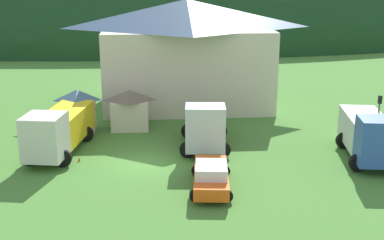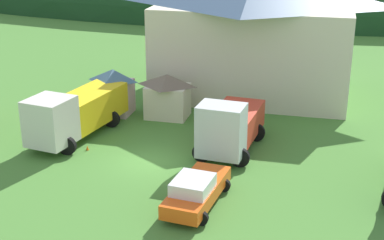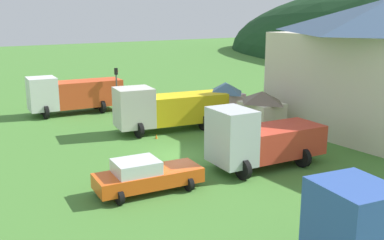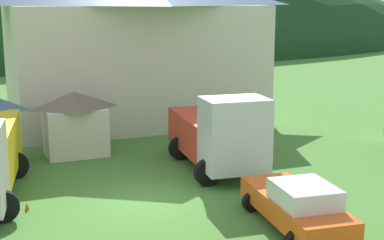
{
  "view_description": "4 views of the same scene",
  "coord_description": "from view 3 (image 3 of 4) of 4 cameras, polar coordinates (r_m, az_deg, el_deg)",
  "views": [
    {
      "loc": [
        0.52,
        -30.29,
        11.72
      ],
      "look_at": [
        3.22,
        2.56,
        2.04
      ],
      "focal_mm": 47.46,
      "sensor_mm": 36.0,
      "label": 1
    },
    {
      "loc": [
        9.33,
        -27.71,
        13.33
      ],
      "look_at": [
        1.31,
        4.51,
        1.05
      ],
      "focal_mm": 52.37,
      "sensor_mm": 36.0,
      "label": 2
    },
    {
      "loc": [
        21.73,
        -13.74,
        8.4
      ],
      "look_at": [
        -1.28,
        1.69,
        1.76
      ],
      "focal_mm": 42.03,
      "sensor_mm": 36.0,
      "label": 3
    },
    {
      "loc": [
        -5.92,
        -19.19,
        7.29
      ],
      "look_at": [
        4.27,
        6.13,
        1.54
      ],
      "focal_mm": 53.4,
      "sensor_mm": 36.0,
      "label": 4
    }
  ],
  "objects": [
    {
      "name": "ground_plane",
      "position": [
        27.05,
        -1.47,
        -4.61
      ],
      "size": [
        200.0,
        200.0,
        0.0
      ],
      "primitive_type": "plane",
      "color": "#477F33"
    },
    {
      "name": "play_shed_cream",
      "position": [
        31.99,
        8.81,
        1.01
      ],
      "size": [
        3.05,
        2.39,
        3.06
      ],
      "color": "beige",
      "rests_on": "ground"
    },
    {
      "name": "play_shed_pink",
      "position": [
        34.71,
        4.24,
        2.26
      ],
      "size": [
        2.63,
        2.27,
        3.23
      ],
      "color": "beige",
      "rests_on": "ground"
    },
    {
      "name": "heavy_rig_white",
      "position": [
        39.42,
        -14.94,
        3.28
      ],
      "size": [
        3.6,
        7.91,
        3.25
      ],
      "rotation": [
        0.0,
        0.0,
        -1.67
      ],
      "color": "white",
      "rests_on": "ground"
    },
    {
      "name": "flatbed_truck_yellow",
      "position": [
        32.5,
        -3.28,
        1.57
      ],
      "size": [
        3.98,
        8.46,
        3.31
      ],
      "rotation": [
        0.0,
        0.0,
        -1.74
      ],
      "color": "silver",
      "rests_on": "ground"
    },
    {
      "name": "tow_truck_silver",
      "position": [
        24.94,
        8.53,
        -2.36
      ],
      "size": [
        3.69,
        6.81,
        3.51
      ],
      "rotation": [
        0.0,
        0.0,
        -1.66
      ],
      "color": "silver",
      "rests_on": "ground"
    },
    {
      "name": "service_pickup_orange",
      "position": [
        21.69,
        -5.88,
        -7.02
      ],
      "size": [
        2.68,
        5.31,
        1.66
      ],
      "rotation": [
        0.0,
        0.0,
        -1.68
      ],
      "color": "#F15917",
      "rests_on": "ground"
    },
    {
      "name": "traffic_light_west",
      "position": [
        38.77,
        -9.55,
        4.37
      ],
      "size": [
        0.2,
        0.32,
        3.85
      ],
      "color": "#4C4C51",
      "rests_on": "ground"
    },
    {
      "name": "traffic_cone_near_pickup",
      "position": [
        30.86,
        -4.54,
        -2.35
      ],
      "size": [
        0.36,
        0.36,
        0.6
      ],
      "primitive_type": "cone",
      "color": "orange",
      "rests_on": "ground"
    }
  ]
}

